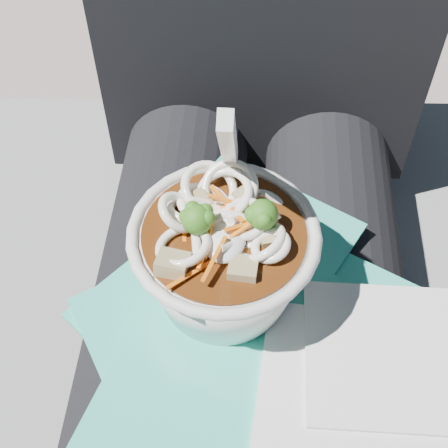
# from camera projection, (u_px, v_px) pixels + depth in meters

# --- Properties ---
(stone_ledge) EXTENTS (1.02, 0.55, 0.42)m
(stone_ledge) POSITION_uv_depth(u_px,v_px,m) (247.00, 330.00, 0.89)
(stone_ledge) COLOR slate
(stone_ledge) RESTS_ON ground
(lap) EXTENTS (0.30, 0.48, 0.14)m
(lap) POSITION_uv_depth(u_px,v_px,m) (247.00, 332.00, 0.58)
(lap) COLOR black
(lap) RESTS_ON stone_ledge
(person_body) EXTENTS (0.34, 0.94, 0.97)m
(person_body) POSITION_uv_depth(u_px,v_px,m) (253.00, 230.00, 0.61)
(person_body) COLOR black
(person_body) RESTS_ON ground
(plastic_bag) EXTENTS (0.30, 0.37, 0.02)m
(plastic_bag) POSITION_uv_depth(u_px,v_px,m) (238.00, 324.00, 0.50)
(plastic_bag) COLOR #2CB7A0
(plastic_bag) RESTS_ON lap
(napkins) EXTENTS (0.16, 0.17, 0.01)m
(napkins) POSITION_uv_depth(u_px,v_px,m) (365.00, 380.00, 0.46)
(napkins) COLOR silver
(napkins) RESTS_ON plastic_bag
(udon_bowl) EXTENTS (0.14, 0.15, 0.19)m
(udon_bowl) POSITION_uv_depth(u_px,v_px,m) (224.00, 253.00, 0.47)
(udon_bowl) COLOR white
(udon_bowl) RESTS_ON plastic_bag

